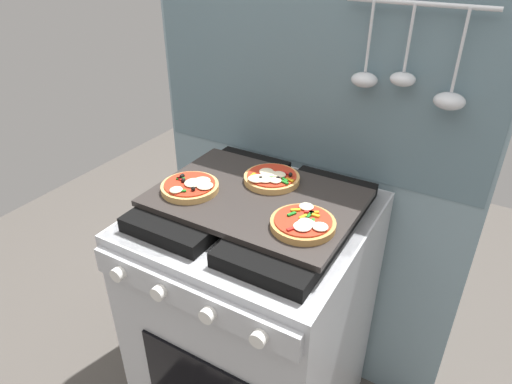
{
  "coord_description": "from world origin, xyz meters",
  "views": [
    {
      "loc": [
        0.52,
        -0.89,
        1.53
      ],
      "look_at": [
        0.0,
        0.0,
        0.93
      ],
      "focal_mm": 31.58,
      "sensor_mm": 36.0,
      "label": 1
    }
  ],
  "objects_px": {
    "stove": "(256,320)",
    "pizza_center": "(270,178)",
    "pizza_left": "(191,186)",
    "baking_tray": "(256,198)",
    "pizza_right": "(304,223)"
  },
  "relations": [
    {
      "from": "baking_tray",
      "to": "pizza_right",
      "type": "height_order",
      "value": "pizza_right"
    },
    {
      "from": "stove",
      "to": "pizza_center",
      "type": "bearing_deg",
      "value": 91.01
    },
    {
      "from": "pizza_left",
      "to": "pizza_center",
      "type": "relative_size",
      "value": 1.0
    },
    {
      "from": "baking_tray",
      "to": "pizza_center",
      "type": "bearing_deg",
      "value": 91.03
    },
    {
      "from": "pizza_center",
      "to": "pizza_right",
      "type": "bearing_deg",
      "value": -41.71
    },
    {
      "from": "baking_tray",
      "to": "pizza_center",
      "type": "xyz_separation_m",
      "value": [
        -0.0,
        0.08,
        0.02
      ]
    },
    {
      "from": "pizza_left",
      "to": "pizza_right",
      "type": "xyz_separation_m",
      "value": [
        0.34,
        -0.01,
        -0.0
      ]
    },
    {
      "from": "stove",
      "to": "pizza_left",
      "type": "bearing_deg",
      "value": -158.24
    },
    {
      "from": "pizza_left",
      "to": "baking_tray",
      "type": "bearing_deg",
      "value": 22.25
    },
    {
      "from": "stove",
      "to": "pizza_left",
      "type": "relative_size",
      "value": 5.72
    },
    {
      "from": "baking_tray",
      "to": "pizza_left",
      "type": "distance_m",
      "value": 0.18
    },
    {
      "from": "baking_tray",
      "to": "pizza_right",
      "type": "xyz_separation_m",
      "value": [
        0.17,
        -0.07,
        0.02
      ]
    },
    {
      "from": "pizza_left",
      "to": "pizza_center",
      "type": "height_order",
      "value": "same"
    },
    {
      "from": "stove",
      "to": "pizza_right",
      "type": "relative_size",
      "value": 5.72
    },
    {
      "from": "pizza_right",
      "to": "pizza_center",
      "type": "xyz_separation_m",
      "value": [
        -0.18,
        0.16,
        0.0
      ]
    }
  ]
}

